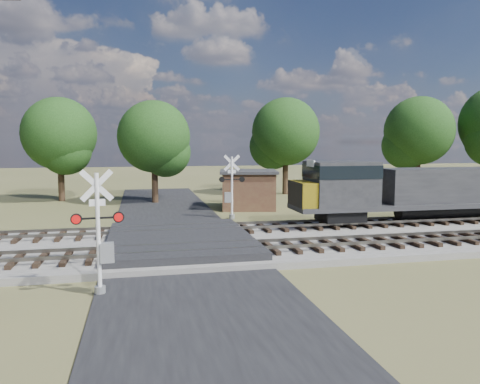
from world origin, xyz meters
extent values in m
plane|color=#4C4E29|center=(0.00, 0.00, 0.00)|extent=(160.00, 160.00, 0.00)
cube|color=gray|center=(10.00, 0.50, 0.15)|extent=(140.00, 10.00, 0.30)
cube|color=black|center=(0.00, 0.00, 0.04)|extent=(7.00, 60.00, 0.08)
cube|color=#262628|center=(0.00, 0.50, 0.32)|extent=(7.00, 9.00, 0.62)
cube|color=black|center=(2.00, -2.00, 0.39)|extent=(44.00, 2.60, 0.18)
cube|color=#605C53|center=(10.00, -2.72, 0.55)|extent=(140.00, 0.08, 0.15)
cube|color=#605C53|center=(10.00, -1.28, 0.55)|extent=(140.00, 0.08, 0.15)
cube|color=black|center=(2.00, 3.00, 0.39)|extent=(44.00, 2.60, 0.18)
cube|color=#605C53|center=(10.00, 2.28, 0.55)|extent=(140.00, 0.08, 0.15)
cube|color=#605C53|center=(10.00, 3.72, 0.55)|extent=(140.00, 0.08, 0.15)
cylinder|color=silver|center=(-3.31, -6.22, 2.11)|extent=(0.15, 0.15, 4.23)
cylinder|color=gray|center=(-3.31, -6.22, 0.16)|extent=(0.38, 0.38, 0.32)
cube|color=silver|center=(-3.31, -6.22, 3.80)|extent=(1.10, 0.16, 1.11)
cube|color=silver|center=(-3.31, -6.22, 3.80)|extent=(1.10, 0.16, 1.11)
cube|color=silver|center=(-3.31, -6.22, 3.22)|extent=(0.53, 0.09, 0.23)
cube|color=black|center=(-3.31, -6.22, 2.69)|extent=(1.69, 0.24, 0.06)
cylinder|color=red|center=(-4.00, -6.29, 2.69)|extent=(0.39, 0.14, 0.38)
cylinder|color=red|center=(-2.63, -6.15, 2.69)|extent=(0.39, 0.14, 0.38)
cube|color=gray|center=(-3.05, -6.19, 1.48)|extent=(0.51, 0.36, 0.69)
cylinder|color=silver|center=(4.26, 8.65, 2.14)|extent=(0.15, 0.15, 4.28)
cylinder|color=gray|center=(4.26, 8.65, 0.16)|extent=(0.38, 0.38, 0.32)
cube|color=silver|center=(4.26, 8.65, 3.85)|extent=(1.12, 0.14, 1.12)
cube|color=silver|center=(4.26, 8.65, 3.85)|extent=(1.12, 0.14, 1.12)
cube|color=silver|center=(4.26, 8.65, 3.26)|extent=(0.54, 0.08, 0.24)
cube|color=black|center=(4.26, 8.65, 2.73)|extent=(1.71, 0.21, 0.06)
cylinder|color=red|center=(4.96, 8.59, 2.73)|extent=(0.39, 0.14, 0.38)
cylinder|color=red|center=(3.57, 8.71, 2.73)|extent=(0.39, 0.14, 0.38)
cube|color=gray|center=(4.00, 8.67, 1.50)|extent=(0.51, 0.36, 0.69)
cube|color=#45271D|center=(6.53, 13.41, 1.42)|extent=(4.73, 4.73, 2.83)
cube|color=#2B2B2D|center=(6.53, 13.41, 2.93)|extent=(5.20, 5.20, 0.20)
cylinder|color=black|center=(-8.74, 21.50, 2.30)|extent=(0.56, 0.56, 4.61)
sphere|color=#173410|center=(-8.74, 21.50, 5.99)|extent=(6.45, 6.45, 6.45)
cylinder|color=black|center=(-0.61, 18.21, 2.20)|extent=(0.56, 0.56, 4.40)
sphere|color=#173410|center=(-0.61, 18.21, 5.72)|extent=(6.16, 6.16, 6.16)
cylinder|color=black|center=(12.54, 22.60, 2.42)|extent=(0.56, 0.56, 4.85)
sphere|color=#173410|center=(12.54, 22.60, 6.30)|extent=(6.78, 6.78, 6.78)
cylinder|color=black|center=(25.84, 20.15, 2.46)|extent=(0.56, 0.56, 4.93)
sphere|color=#173410|center=(25.84, 20.15, 6.40)|extent=(6.90, 6.90, 6.90)
camera|label=1|loc=(-1.90, -22.53, 5.25)|focal=35.00mm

